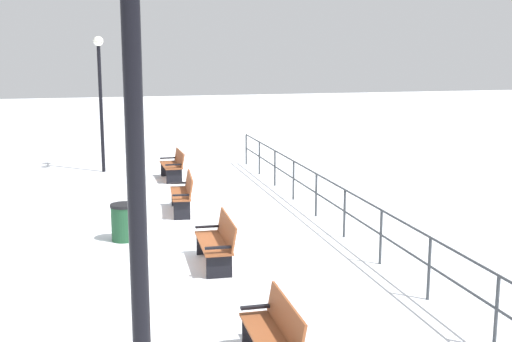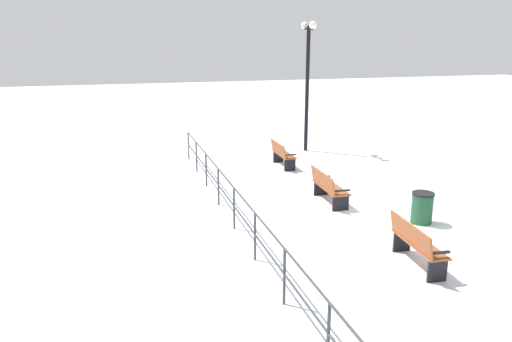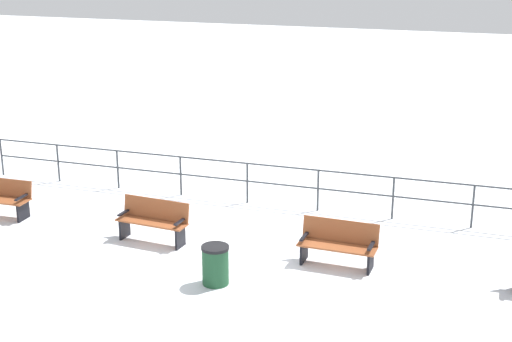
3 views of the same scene
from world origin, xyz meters
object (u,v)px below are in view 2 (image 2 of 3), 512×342
lamppost_middle (308,67)px  trash_bin (422,208)px  bench_fourth (282,154)px  bench_second (416,243)px  bench_third (328,187)px

lamppost_middle → trash_bin: 8.77m
trash_bin → lamppost_middle: bearing=88.4°
lamppost_middle → trash_bin: size_ratio=6.44×
bench_fourth → lamppost_middle: bearing=52.1°
bench_second → bench_fourth: (0.00, 8.11, -0.03)m
bench_third → trash_bin: size_ratio=2.06×
bench_second → bench_third: 4.06m
bench_third → trash_bin: bearing=-49.9°
bench_second → bench_fourth: bearing=94.9°
bench_second → bench_fourth: size_ratio=1.10×
trash_bin → bench_third: bearing=128.0°
bench_third → bench_second: bearing=-87.1°
bench_third → trash_bin: bench_third is taller
bench_third → lamppost_middle: (1.82, 6.24, 2.83)m
bench_third → trash_bin: (1.58, -2.03, -0.07)m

